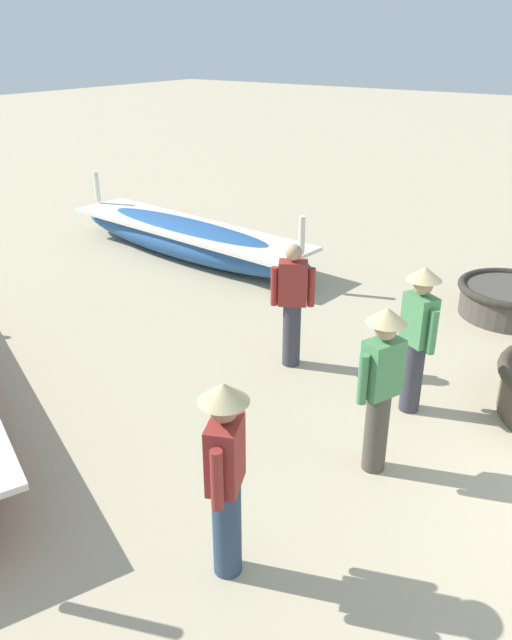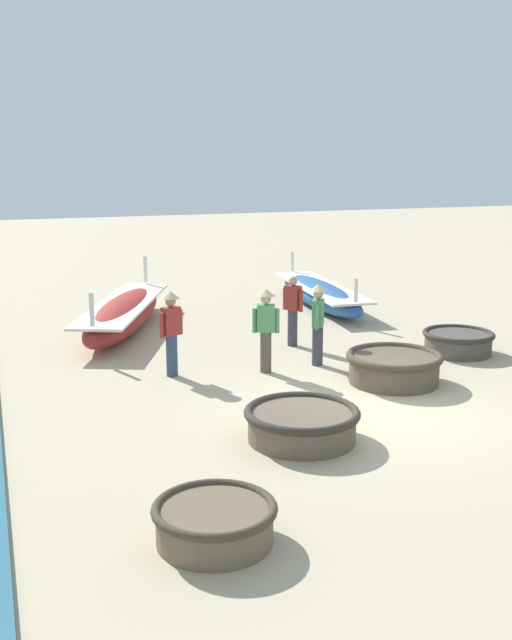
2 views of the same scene
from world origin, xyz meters
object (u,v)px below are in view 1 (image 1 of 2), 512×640
(fisherman_hauling, at_px, (418,331))
(fisherman_by_coracle, at_px, (225,470))
(fisherman_crouching, at_px, (292,303))
(long_boat_red_hull, at_px, (187,238))
(fisherman_standing_right, at_px, (381,381))
(coracle_front_left, at_px, (510,299))

(fisherman_hauling, height_order, fisherman_by_coracle, same)
(fisherman_crouching, height_order, fisherman_by_coracle, fisherman_by_coracle)
(long_boat_red_hull, xyz_separation_m, fisherman_crouching, (-2.41, -3.79, 0.48))
(fisherman_hauling, relative_size, fisherman_by_coracle, 1.00)
(fisherman_by_coracle, bearing_deg, fisherman_standing_right, -11.78)
(coracle_front_left, relative_size, fisherman_crouching, 0.97)
(fisherman_hauling, bearing_deg, coracle_front_left, -3.58)
(long_boat_red_hull, bearing_deg, coracle_front_left, -83.05)
(fisherman_hauling, xyz_separation_m, fisherman_standing_right, (-1.16, -0.12, 0.00))
(coracle_front_left, relative_size, fisherman_by_coracle, 0.91)
(coracle_front_left, bearing_deg, fisherman_by_coracle, 175.80)
(fisherman_by_coracle, bearing_deg, coracle_front_left, -4.20)
(coracle_front_left, xyz_separation_m, fisherman_by_coracle, (-6.18, 0.45, 0.69))
(fisherman_crouching, xyz_separation_m, fisherman_standing_right, (-1.29, -1.74, 0.12))
(fisherman_crouching, bearing_deg, fisherman_standing_right, -126.52)
(fisherman_crouching, distance_m, fisherman_standing_right, 2.17)
(fisherman_hauling, bearing_deg, fisherman_by_coracle, 175.13)
(coracle_front_left, relative_size, long_boat_red_hull, 0.27)
(fisherman_crouching, relative_size, fisherman_standing_right, 0.94)
(coracle_front_left, distance_m, long_boat_red_hull, 5.66)
(coracle_front_left, relative_size, fisherman_standing_right, 0.91)
(coracle_front_left, height_order, fisherman_by_coracle, fisherman_by_coracle)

